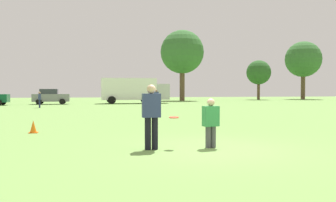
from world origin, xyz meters
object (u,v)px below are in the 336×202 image
(box_truck, at_px, (134,90))
(bystander_field_marshal, at_px, (40,99))
(traffic_cone, at_px, (33,127))
(player_defender, at_px, (211,120))
(bystander_far_jogger, at_px, (156,97))
(player_thrower, at_px, (151,113))
(frisbee, at_px, (174,117))
(parked_car_center, at_px, (51,97))

(box_truck, relative_size, bystander_field_marshal, 5.61)
(traffic_cone, bearing_deg, player_defender, -41.68)
(box_truck, bearing_deg, bystander_far_jogger, -81.40)
(traffic_cone, bearing_deg, player_thrower, -51.97)
(frisbee, distance_m, bystander_far_jogger, 26.83)
(player_defender, height_order, box_truck, box_truck)
(traffic_cone, relative_size, parked_car_center, 0.11)
(frisbee, xyz_separation_m, bystander_far_jogger, (4.71, 26.41, 0.11))
(frisbee, height_order, traffic_cone, frisbee)
(frisbee, height_order, bystander_field_marshal, bystander_field_marshal)
(traffic_cone, distance_m, box_truck, 31.27)
(player_thrower, xyz_separation_m, traffic_cone, (-3.69, 4.71, -0.77))
(player_thrower, height_order, traffic_cone, player_thrower)
(bystander_far_jogger, bearing_deg, frisbee, -100.11)
(player_defender, xyz_separation_m, bystander_field_marshal, (-7.72, 25.46, 0.09))
(traffic_cone, distance_m, bystander_far_jogger, 23.60)
(box_truck, bearing_deg, player_defender, -93.93)
(player_defender, relative_size, frisbee, 5.10)
(frisbee, bearing_deg, player_thrower, -172.53)
(box_truck, bearing_deg, player_thrower, -96.66)
(player_defender, relative_size, bystander_far_jogger, 0.80)
(box_truck, height_order, bystander_field_marshal, box_truck)
(parked_car_center, relative_size, bystander_far_jogger, 2.44)
(frisbee, relative_size, bystander_field_marshal, 0.18)
(box_truck, distance_m, bystander_far_jogger, 8.60)
(traffic_cone, xyz_separation_m, parked_car_center, (-2.21, 29.66, 0.69))
(parked_car_center, distance_m, bystander_field_marshal, 8.97)
(player_defender, relative_size, parked_car_center, 0.33)
(parked_car_center, height_order, bystander_field_marshal, parked_car_center)
(player_defender, distance_m, bystander_far_jogger, 26.82)
(traffic_cone, distance_m, parked_car_center, 29.75)
(traffic_cone, distance_m, bystander_field_marshal, 20.83)
(player_thrower, distance_m, bystander_field_marshal, 26.11)
(player_thrower, relative_size, frisbee, 6.51)
(player_thrower, distance_m, frisbee, 0.67)
(parked_car_center, bearing_deg, bystander_far_jogger, -34.95)
(frisbee, distance_m, traffic_cone, 6.38)
(player_thrower, distance_m, parked_car_center, 34.87)
(parked_car_center, bearing_deg, box_truck, 3.41)
(frisbee, relative_size, bystander_far_jogger, 0.16)
(player_thrower, xyz_separation_m, bystander_far_jogger, (5.36, 26.50, -0.02))
(player_defender, relative_size, bystander_field_marshal, 0.91)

